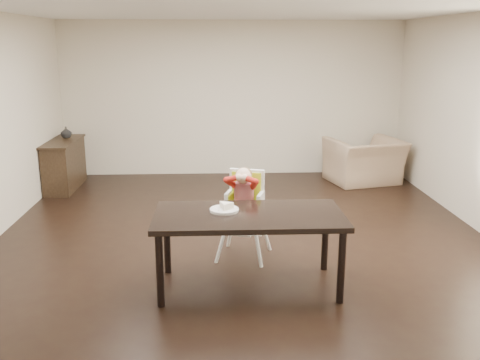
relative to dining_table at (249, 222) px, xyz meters
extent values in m
plane|color=black|center=(0.00, 1.18, -0.67)|extent=(7.00, 7.00, 0.00)
cube|color=beige|center=(0.00, 4.68, 0.68)|extent=(6.00, 0.02, 2.70)
cube|color=beige|center=(0.00, -2.32, 0.68)|extent=(6.00, 0.02, 2.70)
cube|color=white|center=(0.00, 1.18, 2.03)|extent=(6.00, 7.00, 0.02)
cube|color=black|center=(0.00, 0.00, 0.05)|extent=(1.80, 0.90, 0.05)
cylinder|color=black|center=(-0.82, -0.37, -0.32)|extent=(0.07, 0.07, 0.70)
cylinder|color=black|center=(0.82, -0.37, -0.32)|extent=(0.07, 0.07, 0.70)
cylinder|color=black|center=(-0.82, 0.37, -0.32)|extent=(0.07, 0.07, 0.70)
cylinder|color=black|center=(0.82, 0.37, -0.32)|extent=(0.07, 0.07, 0.70)
cylinder|color=white|center=(-0.25, 0.63, -0.40)|extent=(0.05, 0.05, 0.54)
cylinder|color=white|center=(0.12, 0.53, -0.40)|extent=(0.05, 0.05, 0.54)
cylinder|color=white|center=(-0.14, 1.01, -0.40)|extent=(0.05, 0.05, 0.54)
cylinder|color=white|center=(0.23, 0.90, -0.40)|extent=(0.05, 0.05, 0.54)
cube|color=white|center=(-0.01, 0.77, -0.13)|extent=(0.47, 0.44, 0.05)
cube|color=#B4C619|center=(-0.01, 0.77, -0.10)|extent=(0.38, 0.36, 0.03)
cube|color=white|center=(0.03, 0.91, 0.09)|extent=(0.39, 0.15, 0.41)
cube|color=#B4C619|center=(0.03, 0.88, 0.08)|extent=(0.32, 0.11, 0.37)
cube|color=black|center=(-0.05, 0.83, 0.08)|extent=(0.08, 0.18, 0.02)
cube|color=black|center=(0.07, 0.80, 0.08)|extent=(0.08, 0.18, 0.02)
cylinder|color=#AC1314|center=(-0.01, 0.77, 0.05)|extent=(0.28, 0.28, 0.26)
sphere|color=beige|center=(-0.01, 0.75, 0.26)|extent=(0.22, 0.22, 0.17)
ellipsoid|color=brown|center=(-0.01, 0.77, 0.28)|extent=(0.22, 0.21, 0.13)
sphere|color=beige|center=(-0.07, 0.67, 0.27)|extent=(0.10, 0.10, 0.08)
sphere|color=beige|center=(-0.01, 0.65, 0.27)|extent=(0.10, 0.10, 0.08)
cylinder|color=white|center=(-0.23, 0.09, 0.09)|extent=(0.35, 0.35, 0.02)
torus|color=white|center=(-0.23, 0.09, 0.10)|extent=(0.35, 0.35, 0.01)
imported|color=tan|center=(2.20, 3.91, -0.17)|extent=(1.29, 1.00, 1.00)
cube|color=black|center=(-2.78, 3.79, -0.29)|extent=(0.40, 1.20, 0.76)
cube|color=black|center=(-2.78, 3.79, 0.10)|extent=(0.44, 1.26, 0.03)
imported|color=#99999E|center=(-2.78, 4.03, 0.21)|extent=(0.22, 0.22, 0.18)
camera|label=1|loc=(-0.31, -4.81, 1.66)|focal=40.00mm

